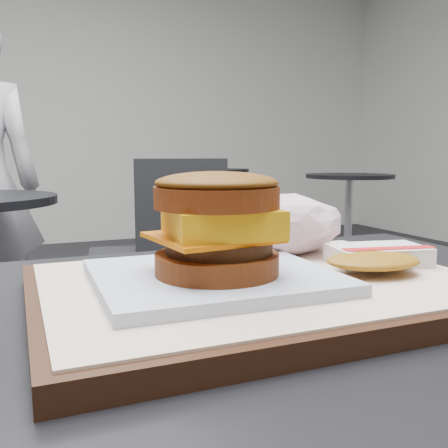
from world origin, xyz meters
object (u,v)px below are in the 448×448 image
Objects in this scene: crumpled_wrapper at (280,223)px; hash_brown at (376,258)px; serving_tray at (260,289)px; neighbor_chair at (155,246)px; breakfast_sandwich at (216,237)px.

hash_brown is at bearing -67.26° from crumpled_wrapper.
neighbor_chair is at bearing 78.38° from serving_tray.
serving_tray is 0.43× the size of neighbor_chair.
crumpled_wrapper is at bearing -99.82° from neighbor_chair.
breakfast_sandwich reaches higher than hash_brown.
crumpled_wrapper reaches higher than serving_tray.
breakfast_sandwich reaches higher than crumpled_wrapper.
serving_tray is at bearing -101.62° from neighbor_chair.
neighbor_chair is at bearing 76.97° from breakfast_sandwich.
crumpled_wrapper is at bearing 52.99° from serving_tray.
crumpled_wrapper is at bearing 112.74° from hash_brown.
breakfast_sandwich is 1.53× the size of hash_brown.
crumpled_wrapper is 0.16× the size of neighbor_chair.
breakfast_sandwich is 0.15m from crumpled_wrapper.
serving_tray is at bearing 10.88° from breakfast_sandwich.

